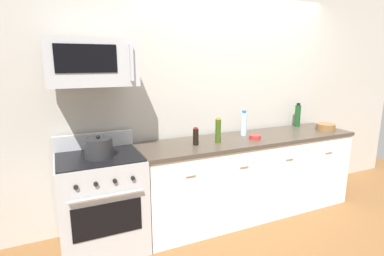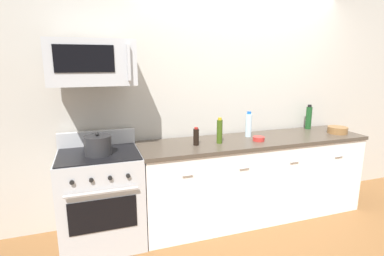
% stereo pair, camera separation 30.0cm
% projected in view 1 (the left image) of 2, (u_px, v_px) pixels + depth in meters
% --- Properties ---
extents(ground_plane, '(6.81, 6.81, 0.00)m').
position_uv_depth(ground_plane, '(248.00, 211.00, 3.60)').
color(ground_plane, brown).
extents(back_wall, '(5.67, 0.10, 2.70)m').
position_uv_depth(back_wall, '(232.00, 96.00, 3.67)').
color(back_wall, '#B7B2A8').
rests_on(back_wall, ground_plane).
extents(counter_unit, '(2.58, 0.66, 0.92)m').
position_uv_depth(counter_unit, '(249.00, 175.00, 3.50)').
color(counter_unit, white).
rests_on(counter_unit, ground_plane).
extents(range_oven, '(0.76, 0.69, 1.07)m').
position_uv_depth(range_oven, '(102.00, 202.00, 2.82)').
color(range_oven, '#B7BABF').
rests_on(range_oven, ground_plane).
extents(microwave, '(0.74, 0.44, 0.40)m').
position_uv_depth(microwave, '(91.00, 63.00, 2.58)').
color(microwave, '#B7BABF').
extents(bottle_water_clear, '(0.07, 0.07, 0.29)m').
position_uv_depth(bottle_water_clear, '(244.00, 124.00, 3.47)').
color(bottle_water_clear, silver).
rests_on(bottle_water_clear, countertop_slab).
extents(bottle_soy_sauce_dark, '(0.06, 0.06, 0.19)m').
position_uv_depth(bottle_soy_sauce_dark, '(196.00, 137.00, 3.07)').
color(bottle_soy_sauce_dark, black).
rests_on(bottle_soy_sauce_dark, countertop_slab).
extents(bottle_wine_green, '(0.07, 0.07, 0.31)m').
position_uv_depth(bottle_wine_green, '(298.00, 115.00, 3.94)').
color(bottle_wine_green, '#19471E').
rests_on(bottle_wine_green, countertop_slab).
extents(bottle_olive_oil, '(0.06, 0.06, 0.27)m').
position_uv_depth(bottle_olive_oil, '(218.00, 131.00, 3.15)').
color(bottle_olive_oil, '#385114').
rests_on(bottle_olive_oil, countertop_slab).
extents(bowl_wooden_salad, '(0.23, 0.23, 0.08)m').
position_uv_depth(bowl_wooden_salad, '(326.00, 127.00, 3.76)').
color(bowl_wooden_salad, brown).
rests_on(bowl_wooden_salad, countertop_slab).
extents(bowl_red_small, '(0.13, 0.13, 0.05)m').
position_uv_depth(bowl_red_small, '(255.00, 137.00, 3.31)').
color(bowl_red_small, '#B72D28').
rests_on(bowl_red_small, countertop_slab).
extents(stockpot, '(0.24, 0.24, 0.21)m').
position_uv_depth(stockpot, '(99.00, 148.00, 2.66)').
color(stockpot, '#262628').
rests_on(stockpot, range_oven).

